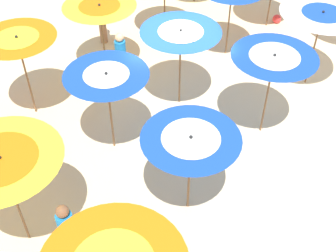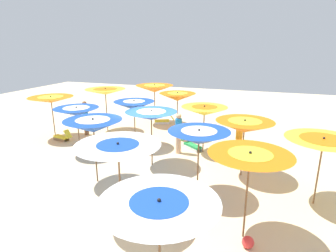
% 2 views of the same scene
% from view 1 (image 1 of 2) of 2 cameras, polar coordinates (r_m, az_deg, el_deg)
% --- Properties ---
extents(ground, '(41.81, 41.81, 0.04)m').
position_cam_1_polar(ground, '(12.66, 1.13, 3.42)').
color(ground, beige).
extents(beach_umbrella_1, '(1.96, 1.96, 2.17)m').
position_cam_1_polar(beach_umbrella_1, '(8.60, 2.91, -2.35)').
color(beach_umbrella_1, brown).
rests_on(beach_umbrella_1, ground).
extents(beach_umbrella_2, '(2.00, 2.00, 2.37)m').
position_cam_1_polar(beach_umbrella_2, '(10.63, 13.27, 7.74)').
color(beach_umbrella_2, brown).
rests_on(beach_umbrella_2, ground).
extents(beach_umbrella_3, '(2.27, 2.27, 2.33)m').
position_cam_1_polar(beach_umbrella_3, '(12.75, 19.04, 12.92)').
color(beach_umbrella_3, brown).
rests_on(beach_umbrella_3, ground).
extents(beach_umbrella_5, '(2.21, 2.21, 2.48)m').
position_cam_1_polar(beach_umbrella_5, '(8.31, -20.44, -4.63)').
color(beach_umbrella_5, brown).
rests_on(beach_umbrella_5, ground).
extents(beach_umbrella_6, '(1.92, 1.92, 2.28)m').
position_cam_1_polar(beach_umbrella_6, '(10.04, -7.80, 5.63)').
color(beach_umbrella_6, brown).
rests_on(beach_umbrella_6, ground).
extents(beach_umbrella_7, '(2.05, 2.05, 2.31)m').
position_cam_1_polar(beach_umbrella_7, '(11.34, 1.62, 11.28)').
color(beach_umbrella_7, brown).
rests_on(beach_umbrella_7, ground).
extents(beach_umbrella_11, '(1.92, 1.92, 2.39)m').
position_cam_1_polar(beach_umbrella_11, '(11.54, -18.56, 9.81)').
color(beach_umbrella_11, brown).
rests_on(beach_umbrella_11, ground).
extents(beach_umbrella_12, '(2.05, 2.05, 2.19)m').
position_cam_1_polar(beach_umbrella_12, '(12.88, -8.67, 14.20)').
color(beach_umbrella_12, brown).
rests_on(beach_umbrella_12, ground).
extents(lounger_3, '(1.01, 1.22, 0.64)m').
position_cam_1_polar(lounger_3, '(13.31, -8.86, 6.32)').
color(lounger_3, silver).
rests_on(lounger_3, ground).
extents(beachgoer_0, '(0.30, 0.30, 1.87)m').
position_cam_1_polar(beachgoer_0, '(8.61, -12.54, -13.58)').
color(beachgoer_0, brown).
rests_on(beachgoer_0, ground).
extents(beachgoer_1, '(0.30, 0.30, 1.62)m').
position_cam_1_polar(beachgoer_1, '(14.79, -8.45, 13.35)').
color(beachgoer_1, '#A3704C').
rests_on(beachgoer_1, ground).
extents(beachgoer_2, '(0.30, 0.30, 1.86)m').
position_cam_1_polar(beachgoer_2, '(12.46, -5.98, 8.24)').
color(beachgoer_2, '#D8A87F').
rests_on(beachgoer_2, ground).
extents(beach_ball, '(0.30, 0.30, 0.30)m').
position_cam_1_polar(beach_ball, '(16.49, 13.72, 13.15)').
color(beach_ball, red).
rests_on(beach_ball, ground).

